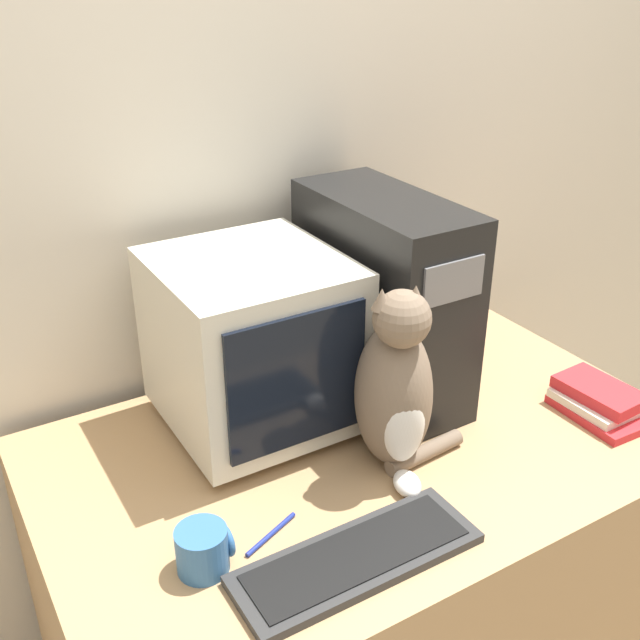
{
  "coord_description": "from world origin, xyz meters",
  "views": [
    {
      "loc": [
        -0.76,
        -0.65,
        1.67
      ],
      "look_at": [
        -0.08,
        0.48,
        1.01
      ],
      "focal_mm": 42.0,
      "sensor_mm": 36.0,
      "label": 1
    }
  ],
  "objects_px": {
    "mug": "(204,549)",
    "pen": "(271,534)",
    "keyboard": "(357,558)",
    "book_stack": "(599,401)",
    "computer_tower": "(382,298)",
    "cat": "(396,390)",
    "crt_monitor": "(252,342)"
  },
  "relations": [
    {
      "from": "crt_monitor",
      "to": "pen",
      "type": "height_order",
      "value": "crt_monitor"
    },
    {
      "from": "book_stack",
      "to": "pen",
      "type": "distance_m",
      "value": 0.82
    },
    {
      "from": "crt_monitor",
      "to": "pen",
      "type": "bearing_deg",
      "value": -112.37
    },
    {
      "from": "cat",
      "to": "mug",
      "type": "height_order",
      "value": "cat"
    },
    {
      "from": "keyboard",
      "to": "book_stack",
      "type": "distance_m",
      "value": 0.73
    },
    {
      "from": "cat",
      "to": "keyboard",
      "type": "bearing_deg",
      "value": -119.8
    },
    {
      "from": "cat",
      "to": "mug",
      "type": "xyz_separation_m",
      "value": [
        -0.45,
        -0.07,
        -0.13
      ]
    },
    {
      "from": "crt_monitor",
      "to": "pen",
      "type": "relative_size",
      "value": 3.21
    },
    {
      "from": "crt_monitor",
      "to": "computer_tower",
      "type": "relative_size",
      "value": 0.85
    },
    {
      "from": "pen",
      "to": "mug",
      "type": "relative_size",
      "value": 1.3
    },
    {
      "from": "crt_monitor",
      "to": "keyboard",
      "type": "distance_m",
      "value": 0.51
    },
    {
      "from": "cat",
      "to": "computer_tower",
      "type": "bearing_deg",
      "value": 78.36
    },
    {
      "from": "keyboard",
      "to": "cat",
      "type": "height_order",
      "value": "cat"
    },
    {
      "from": "crt_monitor",
      "to": "keyboard",
      "type": "relative_size",
      "value": 0.9
    },
    {
      "from": "crt_monitor",
      "to": "cat",
      "type": "height_order",
      "value": "cat"
    },
    {
      "from": "pen",
      "to": "cat",
      "type": "bearing_deg",
      "value": 11.71
    },
    {
      "from": "computer_tower",
      "to": "keyboard",
      "type": "relative_size",
      "value": 1.07
    },
    {
      "from": "keyboard",
      "to": "mug",
      "type": "xyz_separation_m",
      "value": [
        -0.23,
        0.12,
        0.03
      ]
    },
    {
      "from": "computer_tower",
      "to": "mug",
      "type": "distance_m",
      "value": 0.7
    },
    {
      "from": "crt_monitor",
      "to": "book_stack",
      "type": "height_order",
      "value": "crt_monitor"
    },
    {
      "from": "crt_monitor",
      "to": "book_stack",
      "type": "xyz_separation_m",
      "value": [
        0.68,
        -0.37,
        -0.17
      ]
    },
    {
      "from": "cat",
      "to": "book_stack",
      "type": "xyz_separation_m",
      "value": [
        0.51,
        -0.09,
        -0.14
      ]
    },
    {
      "from": "pen",
      "to": "mug",
      "type": "height_order",
      "value": "mug"
    },
    {
      "from": "computer_tower",
      "to": "crt_monitor",
      "type": "bearing_deg",
      "value": 175.75
    },
    {
      "from": "pen",
      "to": "mug",
      "type": "bearing_deg",
      "value": -175.9
    },
    {
      "from": "computer_tower",
      "to": "cat",
      "type": "xyz_separation_m",
      "value": [
        -0.14,
        -0.25,
        -0.06
      ]
    },
    {
      "from": "computer_tower",
      "to": "book_stack",
      "type": "relative_size",
      "value": 2.18
    },
    {
      "from": "mug",
      "to": "pen",
      "type": "bearing_deg",
      "value": 4.1
    },
    {
      "from": "cat",
      "to": "book_stack",
      "type": "relative_size",
      "value": 1.87
    },
    {
      "from": "computer_tower",
      "to": "mug",
      "type": "height_order",
      "value": "computer_tower"
    },
    {
      "from": "crt_monitor",
      "to": "book_stack",
      "type": "relative_size",
      "value": 1.85
    },
    {
      "from": "pen",
      "to": "computer_tower",
      "type": "bearing_deg",
      "value": 34.68
    }
  ]
}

